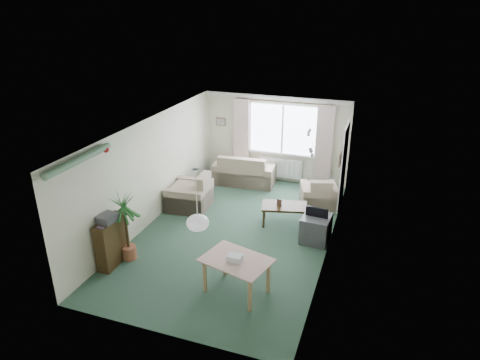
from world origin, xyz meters
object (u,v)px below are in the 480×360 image
(houseplant, at_px, (126,227))
(pet_bed, at_px, (324,203))
(sofa, at_px, (245,169))
(armchair_left, at_px, (189,190))
(armchair_corner, at_px, (319,191))
(bookshelf, at_px, (112,242))
(coffee_table, at_px, (284,214))
(tv_cube, at_px, (316,229))
(dining_table, at_px, (236,276))

(houseplant, bearing_deg, pet_bed, 48.14)
(sofa, bearing_deg, houseplant, 73.55)
(sofa, bearing_deg, armchair_left, 63.34)
(houseplant, bearing_deg, armchair_left, 86.51)
(armchair_corner, relative_size, bookshelf, 0.90)
(coffee_table, xyz_separation_m, tv_cube, (0.81, -0.52, 0.06))
(armchair_corner, xyz_separation_m, coffee_table, (-0.57, -1.21, -0.15))
(sofa, distance_m, coffee_table, 2.54)
(coffee_table, distance_m, pet_bed, 1.43)
(sofa, bearing_deg, bookshelf, 71.90)
(pet_bed, bearing_deg, bookshelf, -131.65)
(coffee_table, bearing_deg, sofa, 129.56)
(houseplant, height_order, tv_cube, houseplant)
(coffee_table, relative_size, pet_bed, 1.85)
(armchair_corner, bearing_deg, armchair_left, 3.85)
(sofa, distance_m, armchair_left, 2.06)
(sofa, height_order, pet_bed, sofa)
(coffee_table, bearing_deg, houseplant, -136.55)
(bookshelf, bearing_deg, coffee_table, 42.69)
(armchair_corner, xyz_separation_m, armchair_left, (-2.97, -1.16, 0.06))
(bookshelf, distance_m, dining_table, 2.55)
(armchair_left, distance_m, dining_table, 3.53)
(pet_bed, bearing_deg, dining_table, -102.87)
(armchair_corner, height_order, pet_bed, armchair_corner)
(bookshelf, distance_m, houseplant, 0.39)
(sofa, xyz_separation_m, tv_cube, (2.42, -2.47, -0.13))
(coffee_table, relative_size, houseplant, 0.71)
(houseplant, bearing_deg, sofa, 77.99)
(houseplant, relative_size, tv_cube, 2.28)
(bookshelf, height_order, pet_bed, bookshelf)
(armchair_corner, distance_m, coffee_table, 1.35)
(armchair_corner, height_order, tv_cube, armchair_corner)
(armchair_left, relative_size, coffee_table, 0.98)
(armchair_left, bearing_deg, pet_bed, 105.79)
(armchair_corner, height_order, houseplant, houseplant)
(armchair_left, bearing_deg, sofa, 152.81)
(sofa, height_order, bookshelf, bookshelf)
(armchair_corner, distance_m, dining_table, 3.99)
(armchair_corner, relative_size, coffee_table, 0.84)
(armchair_left, bearing_deg, dining_table, 33.75)
(armchair_left, xyz_separation_m, bookshelf, (-0.34, -2.70, 0.03))
(houseplant, xyz_separation_m, pet_bed, (3.26, 3.63, -0.66))
(sofa, bearing_deg, dining_table, 102.61)
(armchair_left, relative_size, bookshelf, 1.06)
(dining_table, bearing_deg, bookshelf, 178.73)
(armchair_left, bearing_deg, bookshelf, -12.15)
(armchair_corner, bearing_deg, bookshelf, 31.85)
(bookshelf, height_order, houseplant, houseplant)
(armchair_left, distance_m, tv_cube, 3.25)
(armchair_left, xyz_separation_m, houseplant, (-0.15, -2.46, 0.26))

